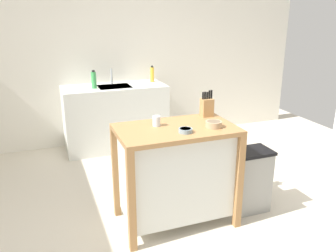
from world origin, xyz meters
The scene contains 12 objects.
ground_plane centered at (0.00, 0.00, 0.00)m, with size 6.95×6.95×0.00m, color beige.
wall_back centered at (0.00, 2.50, 1.30)m, with size 5.95×0.10×2.60m, color silver.
kitchen_island centered at (0.02, 0.09, 0.52)m, with size 1.04×0.63×0.93m.
knife_block centered at (0.42, 0.31, 1.02)m, with size 0.11×0.09×0.25m.
bowl_ceramic_small centered at (0.32, -0.02, 0.95)m, with size 0.14×0.14×0.05m.
bowl_stoneware_deep centered at (0.04, -0.06, 0.95)m, with size 0.12×0.12×0.04m.
drinking_cup centered at (-0.13, 0.19, 0.97)m, with size 0.07×0.07×0.09m.
trash_bin centered at (0.78, 0.03, 0.32)m, with size 0.36×0.28×0.63m.
sink_counter centered at (-0.08, 2.14, 0.45)m, with size 1.41×0.60×0.90m.
sink_faucet centered at (-0.08, 2.29, 1.01)m, with size 0.02×0.02×0.22m.
bottle_dish_soap centered at (-0.36, 2.09, 1.01)m, with size 0.07×0.07×0.24m.
bottle_hand_soap centered at (0.51, 2.25, 1.01)m, with size 0.06×0.06×0.23m.
Camera 1 is at (-1.06, -2.59, 1.89)m, focal length 37.62 mm.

